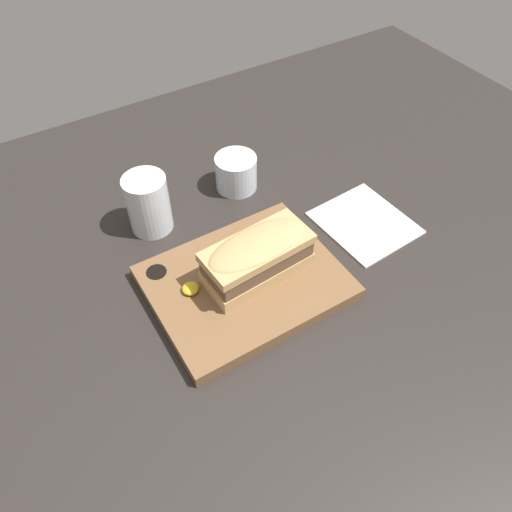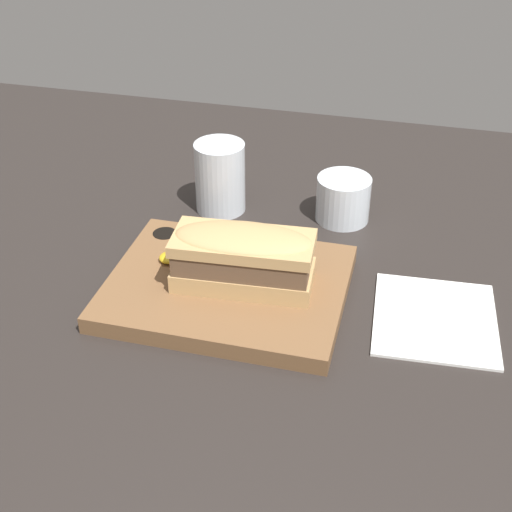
% 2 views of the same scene
% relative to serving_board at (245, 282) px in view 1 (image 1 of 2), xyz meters
% --- Properties ---
extents(dining_table, '(1.69, 1.17, 0.02)m').
position_rel_serving_board_xyz_m(dining_table, '(0.06, 0.06, -0.02)').
color(dining_table, '#282321').
rests_on(dining_table, ground).
extents(serving_board, '(0.31, 0.25, 0.02)m').
position_rel_serving_board_xyz_m(serving_board, '(0.00, 0.00, 0.00)').
color(serving_board, brown).
rests_on(serving_board, dining_table).
extents(sandwich, '(0.19, 0.09, 0.08)m').
position_rel_serving_board_xyz_m(sandwich, '(0.02, -0.00, 0.06)').
color(sandwich, tan).
rests_on(sandwich, serving_board).
extents(mustard_dollop, '(0.03, 0.03, 0.01)m').
position_rel_serving_board_xyz_m(mustard_dollop, '(-0.09, 0.02, 0.02)').
color(mustard_dollop, gold).
rests_on(mustard_dollop, serving_board).
extents(water_glass, '(0.08, 0.08, 0.11)m').
position_rel_serving_board_xyz_m(water_glass, '(-0.07, 0.22, 0.04)').
color(water_glass, silver).
rests_on(water_glass, dining_table).
extents(wine_glass, '(0.08, 0.08, 0.07)m').
position_rel_serving_board_xyz_m(wine_glass, '(0.12, 0.24, 0.02)').
color(wine_glass, silver).
rests_on(wine_glass, dining_table).
extents(napkin, '(0.16, 0.18, 0.00)m').
position_rel_serving_board_xyz_m(napkin, '(0.27, 0.01, -0.01)').
color(napkin, white).
rests_on(napkin, dining_table).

